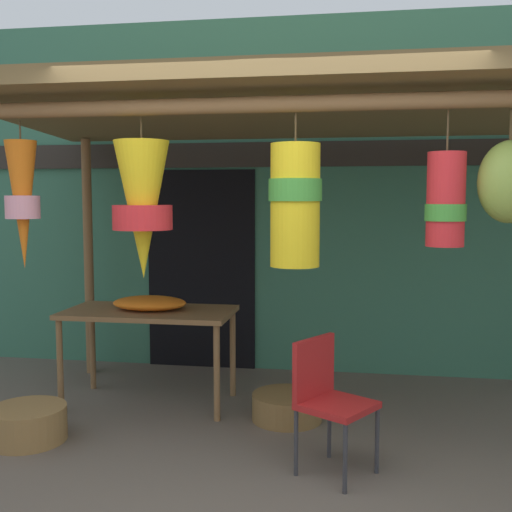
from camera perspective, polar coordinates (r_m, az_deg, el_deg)
name	(u,v)px	position (r m, az deg, el deg)	size (l,w,h in m)	color
ground_plane	(259,485)	(3.96, 0.24, -20.37)	(30.00, 30.00, 0.00)	#60564C
shop_facade	(300,197)	(6.19, 4.05, 5.43)	(12.86, 0.29, 3.45)	#387056
market_stall_canopy	(308,133)	(4.52, 4.83, 11.22)	(4.79, 2.38, 2.52)	brown
display_table	(149,320)	(5.23, -9.84, -5.82)	(1.39, 0.72, 0.79)	brown
flower_heap_on_table	(151,303)	(5.20, -9.68, -4.31)	(0.62, 0.43, 0.11)	orange
folding_chair	(327,393)	(3.98, 6.57, -12.46)	(0.55, 0.55, 0.84)	#AD1E1E
wicker_basket_by_table	(287,407)	(4.94, 2.88, -13.73)	(0.54, 0.54, 0.21)	brown
wicker_basket_spare	(28,424)	(4.82, -20.31, -14.33)	(0.54, 0.54, 0.24)	olive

